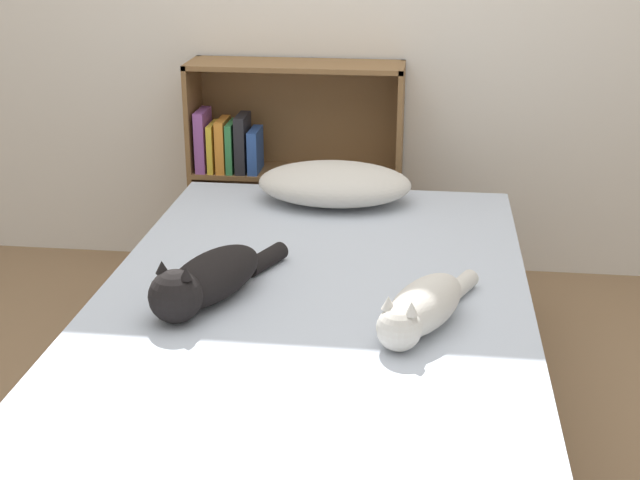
# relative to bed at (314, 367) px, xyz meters

# --- Properties ---
(ground_plane) EXTENTS (8.00, 8.00, 0.00)m
(ground_plane) POSITION_rel_bed_xyz_m (0.00, 0.00, -0.24)
(ground_plane) COLOR #846647
(bed) EXTENTS (1.28, 2.03, 0.49)m
(bed) POSITION_rel_bed_xyz_m (0.00, 0.00, 0.00)
(bed) COLOR brown
(bed) RESTS_ON ground_plane
(pillow) EXTENTS (0.56, 0.37, 0.15)m
(pillow) POSITION_rel_bed_xyz_m (-0.03, 0.80, 0.32)
(pillow) COLOR beige
(pillow) RESTS_ON bed
(cat_light) EXTENTS (0.29, 0.49, 0.14)m
(cat_light) POSITION_rel_bed_xyz_m (0.31, -0.20, 0.31)
(cat_light) COLOR beige
(cat_light) RESTS_ON bed
(cat_dark) EXTENTS (0.31, 0.56, 0.17)m
(cat_dark) POSITION_rel_bed_xyz_m (-0.28, -0.12, 0.32)
(cat_dark) COLOR black
(cat_dark) RESTS_ON bed
(bookshelf) EXTENTS (0.89, 0.26, 0.92)m
(bookshelf) POSITION_rel_bed_xyz_m (-0.28, 1.29, 0.24)
(bookshelf) COLOR brown
(bookshelf) RESTS_ON ground_plane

